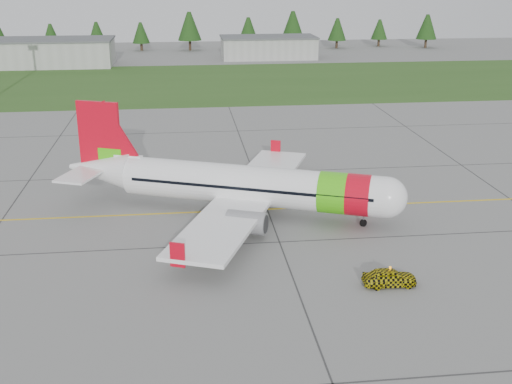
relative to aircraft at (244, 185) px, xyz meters
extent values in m
plane|color=gray|center=(-7.65, -6.96, -2.92)|extent=(320.00, 320.00, 0.00)
cylinder|color=white|center=(0.75, -0.30, 0.04)|extent=(24.40, 12.75, 3.72)
sphere|color=white|center=(12.25, -4.95, 0.04)|extent=(3.72, 3.72, 3.72)
cone|color=white|center=(-13.85, 5.60, 0.37)|extent=(7.59, 5.95, 3.72)
cube|color=black|center=(12.52, -5.06, 0.37)|extent=(2.35, 2.87, 0.53)
cylinder|color=#4BD20F|center=(7.83, -3.16, 0.04)|extent=(3.73, 4.45, 3.80)
cylinder|color=red|center=(9.95, -4.02, 0.04)|extent=(3.37, 4.31, 3.80)
cube|color=white|center=(0.31, -0.12, -1.01)|extent=(16.31, 30.28, 0.34)
cube|color=red|center=(5.11, 14.30, -0.48)|extent=(1.13, 0.59, 1.91)
cube|color=red|center=(-6.26, -13.84, -0.48)|extent=(1.13, 0.59, 1.91)
cylinder|color=gray|center=(3.60, 4.21, -1.53)|extent=(3.94, 3.15, 2.00)
cylinder|color=gray|center=(-0.33, -5.53, -1.53)|extent=(3.94, 3.15, 2.00)
cube|color=red|center=(-13.67, 5.53, 3.57)|extent=(4.20, 1.96, 7.25)
cube|color=#4BD20F|center=(-12.70, 5.13, 1.47)|extent=(2.45, 1.30, 2.29)
cube|color=white|center=(-14.29, 5.78, 0.61)|extent=(6.94, 11.32, 0.21)
cylinder|color=slate|center=(10.48, -4.24, -2.25)|extent=(0.17, 0.17, 1.34)
cylinder|color=black|center=(10.48, -4.24, -2.59)|extent=(0.70, 0.49, 0.65)
cylinder|color=slate|center=(0.43, 2.71, -2.01)|extent=(0.21, 0.21, 1.81)
cylinder|color=black|center=(0.07, 2.85, -2.42)|extent=(1.08, 0.77, 0.99)
cylinder|color=slate|center=(-1.58, -2.24, -2.01)|extent=(0.21, 0.21, 1.81)
cylinder|color=black|center=(-1.93, -2.10, -2.42)|extent=(1.08, 0.77, 0.99)
imported|color=yellow|center=(9.22, -15.75, -0.93)|extent=(1.38, 1.63, 3.98)
cube|color=#30561E|center=(-7.65, 75.04, -2.90)|extent=(320.00, 50.00, 0.03)
cube|color=gold|center=(-7.65, 1.04, -2.91)|extent=(120.00, 0.25, 0.02)
cube|color=#A8A8A3|center=(-37.65, 103.04, 0.08)|extent=(32.00, 14.00, 6.00)
cube|color=#A8A8A3|center=(17.35, 111.04, -0.32)|extent=(24.00, 12.00, 5.20)
camera|label=1|loc=(-5.52, -56.86, 19.32)|focal=45.00mm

